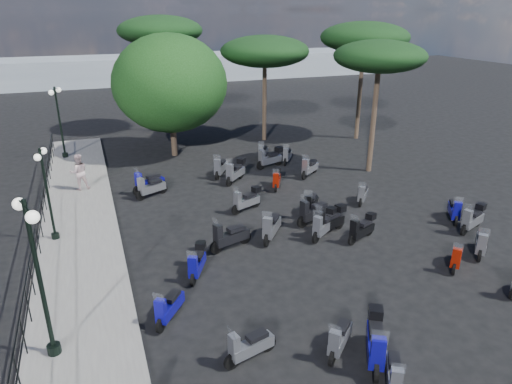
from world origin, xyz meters
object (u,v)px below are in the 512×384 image
object	(u,v)px
scooter_5	(149,183)
scooter_26	(473,219)
scooter_3	(230,237)
scooter_15	(314,213)
scooter_16	(311,205)
scooter_14	(324,225)
pine_2	(160,31)
scooter_10	(235,172)
scooter_25	(481,243)
lamp_post_1	(47,189)
broadleaf_tree	(170,83)
scooter_2	(197,263)
pine_1	(364,38)
scooter_28	(363,194)
pine_3	(380,57)
scooter_4	(151,188)
lamp_post_2	(59,118)
scooter_20	(329,221)
scooter_9	(247,200)
pine_0	(265,52)
scooter_7	(339,339)
scooter_29	(309,168)
scooter_13	(376,342)
scooter_0	(249,346)
scooter_27	(454,211)
pedestrian_far	(79,172)
scooter_30	(287,156)
scooter_11	(220,168)
scooter_17	(270,158)
scooter_1	(169,307)
lamp_post_0	(38,271)
scooter_23	(263,152)
scooter_22	(277,179)
scooter_19	(456,257)

from	to	relation	value
scooter_5	scooter_26	world-z (taller)	scooter_5
scooter_3	scooter_15	size ratio (longest dim) A/B	0.98
scooter_16	scooter_14	bearing A→B (deg)	117.86
pine_2	scooter_5	bearing A→B (deg)	-104.41
scooter_10	scooter_25	world-z (taller)	scooter_10
lamp_post_1	broadleaf_tree	world-z (taller)	broadleaf_tree
scooter_2	pine_1	distance (m)	20.60
scooter_28	pine_2	world-z (taller)	pine_2
pine_3	scooter_4	bearing A→B (deg)	178.32
lamp_post_2	scooter_14	world-z (taller)	lamp_post_2
pine_1	scooter_20	bearing A→B (deg)	-126.08
scooter_16	scooter_9	bearing A→B (deg)	10.16
scooter_3	pine_0	distance (m)	16.28
scooter_7	scooter_25	xyz separation A→B (m)	(7.39, 2.68, 0.03)
lamp_post_2	scooter_29	distance (m)	14.64
scooter_13	scooter_20	distance (m)	7.09
scooter_16	pine_0	distance (m)	13.54
scooter_7	scooter_26	distance (m)	9.59
scooter_25	scooter_0	bearing A→B (deg)	58.73
scooter_27	broadleaf_tree	world-z (taller)	broadleaf_tree
scooter_29	pine_1	distance (m)	10.71
scooter_4	pedestrian_far	bearing A→B (deg)	34.04
scooter_30	pine_0	world-z (taller)	pine_0
scooter_11	scooter_29	xyz separation A→B (m)	(4.44, -1.66, -0.00)
scooter_17	scooter_28	distance (m)	6.53
scooter_1	scooter_30	xyz separation A→B (m)	(9.06, 12.08, -0.01)
pine_3	lamp_post_1	bearing A→B (deg)	-169.59
lamp_post_0	scooter_15	distance (m)	11.08
pine_0	pine_2	xyz separation A→B (m)	(-5.82, 4.48, 1.16)
scooter_23	scooter_28	bearing A→B (deg)	138.48
lamp_post_1	scooter_23	bearing A→B (deg)	41.92
pedestrian_far	scooter_22	distance (m)	9.58
scooter_16	lamp_post_0	bearing A→B (deg)	68.95
scooter_10	scooter_1	bearing A→B (deg)	108.13
scooter_4	scooter_14	size ratio (longest dim) A/B	1.08
scooter_17	pine_3	size ratio (longest dim) A/B	0.25
scooter_19	scooter_13	bearing A→B (deg)	76.47
scooter_13	pine_1	distance (m)	22.71
scooter_30	scooter_11	bearing A→B (deg)	46.39
scooter_19	scooter_30	world-z (taller)	scooter_30
scooter_23	scooter_30	size ratio (longest dim) A/B	1.00
lamp_post_1	scooter_29	distance (m)	12.97
scooter_14	scooter_16	world-z (taller)	scooter_16
scooter_23	scooter_25	size ratio (longest dim) A/B	1.02
scooter_16	scooter_23	xyz separation A→B (m)	(0.97, 8.11, -0.05)
scooter_30	broadleaf_tree	size ratio (longest dim) A/B	0.19
scooter_4	scooter_27	bearing A→B (deg)	-146.85
scooter_5	scooter_13	distance (m)	14.08
scooter_19	scooter_1	bearing A→B (deg)	44.45
scooter_4	scooter_11	world-z (taller)	scooter_11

